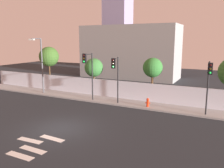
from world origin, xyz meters
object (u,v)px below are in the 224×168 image
Objects in this scene: roadside_tree_leftmost at (49,57)px; roadside_tree_midleft at (94,68)px; fire_hydrant at (148,102)px; traffic_light_right at (88,66)px; street_lamp_curbside at (41,61)px; roadside_tree_midright at (153,68)px; traffic_light_left at (209,77)px; traffic_light_center at (115,71)px.

roadside_tree_midleft is (6.65, 0.00, -1.06)m from roadside_tree_leftmost.
traffic_light_right is at bearing -172.19° from fire_hydrant.
roadside_tree_midright is at bearing 15.22° from street_lamp_curbside.
street_lamp_curbside reaches higher than roadside_tree_leftmost.
street_lamp_curbside reaches higher than traffic_light_left.
street_lamp_curbside is 1.16× the size of roadside_tree_leftmost.
street_lamp_curbside reaches higher than roadside_tree_midleft.
fire_hydrant is 0.20× the size of roadside_tree_midleft.
fire_hydrant is at bearing 17.25° from traffic_light_center.
traffic_light_center is at bearing -162.75° from fire_hydrant.
traffic_light_right reaches higher than roadside_tree_midleft.
traffic_light_left is 13.26m from roadside_tree_midleft.
traffic_light_right is 9.30m from roadside_tree_leftmost.
roadside_tree_leftmost is at bearing 168.66° from traffic_light_left.
street_lamp_curbside is at bearing -179.47° from fire_hydrant.
street_lamp_curbside reaches higher than roadside_tree_midright.
roadside_tree_midright is at bearing 60.63° from traffic_light_center.
fire_hydrant is 8.59m from roadside_tree_midleft.
roadside_tree_leftmost reaches higher than fire_hydrant.
traffic_light_left is 0.98× the size of traffic_light_center.
roadside_tree_midleft is at bearing 33.26° from street_lamp_curbside.
street_lamp_curbside is 6.01m from roadside_tree_midleft.
traffic_light_left is 0.70× the size of street_lamp_curbside.
street_lamp_curbside is at bearing -62.92° from roadside_tree_leftmost.
fire_hydrant is 0.18× the size of roadside_tree_midright.
roadside_tree_midright is at bearing 36.90° from traffic_light_right.
street_lamp_curbside is 1.41× the size of roadside_tree_midright.
traffic_light_right is at bearing -66.01° from roadside_tree_midleft.
roadside_tree_midright is at bearing 145.53° from traffic_light_left.
roadside_tree_leftmost is 1.30× the size of roadside_tree_midleft.
roadside_tree_leftmost is (-11.40, 4.04, 0.64)m from traffic_light_center.
traffic_light_center is 3.00m from traffic_light_right.
traffic_light_left is 19.72m from roadside_tree_leftmost.
traffic_light_left is at bearing 1.19° from traffic_light_center.
traffic_light_center is 9.77m from street_lamp_curbside.
traffic_light_left is 17.67m from street_lamp_curbside.
street_lamp_curbside reaches higher than traffic_light_center.
fire_hydrant is at bearing 171.83° from traffic_light_left.
traffic_light_left is 5.45× the size of fire_hydrant.
traffic_light_left is 6.85m from roadside_tree_midright.
street_lamp_curbside is at bearing 178.02° from traffic_light_left.
roadside_tree_leftmost reaches higher than traffic_light_right.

